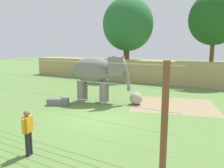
# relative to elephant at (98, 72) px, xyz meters

# --- Properties ---
(ground_plane) EXTENTS (120.00, 120.00, 0.00)m
(ground_plane) POSITION_rel_elephant_xyz_m (1.94, -2.92, -2.15)
(ground_plane) COLOR #5B7F3D
(dirt_patch) EXTENTS (6.30, 5.61, 0.01)m
(dirt_patch) POSITION_rel_elephant_xyz_m (4.87, 1.80, -2.15)
(dirt_patch) COLOR #937F5B
(dirt_patch) RESTS_ON ground
(embankment_wall) EXTENTS (36.00, 1.80, 2.41)m
(embankment_wall) POSITION_rel_elephant_xyz_m (1.94, 10.20, -0.95)
(embankment_wall) COLOR tan
(embankment_wall) RESTS_ON ground
(elephant) EXTENTS (4.21, 2.52, 3.25)m
(elephant) POSITION_rel_elephant_xyz_m (0.00, 0.00, 0.00)
(elephant) COLOR gray
(elephant) RESTS_ON ground
(enrichment_ball) EXTENTS (0.86, 0.86, 0.86)m
(enrichment_ball) POSITION_rel_elephant_xyz_m (2.59, 0.72, -1.73)
(enrichment_ball) COLOR tan
(enrichment_ball) RESTS_ON ground
(cable_fence) EXTENTS (10.04, 0.21, 3.47)m
(cable_fence) POSITION_rel_elephant_xyz_m (1.94, -6.37, -0.40)
(cable_fence) COLOR brown
(cable_fence) RESTS_ON ground
(zookeeper) EXTENTS (0.33, 0.57, 1.67)m
(zookeeper) POSITION_rel_elephant_xyz_m (1.95, -7.60, -1.23)
(zookeeper) COLOR #232328
(zookeeper) RESTS_ON ground
(feed_trough) EXTENTS (1.47, 1.10, 0.44)m
(feed_trough) POSITION_rel_elephant_xyz_m (-1.92, -1.98, -1.93)
(feed_trough) COLOR slate
(feed_trough) RESTS_ON ground
(tree_far_left) EXTENTS (5.26, 5.26, 9.57)m
(tree_far_left) POSITION_rel_elephant_xyz_m (6.09, 13.19, 4.63)
(tree_far_left) COLOR brown
(tree_far_left) RESTS_ON ground
(tree_left_of_centre) EXTENTS (6.21, 6.21, 9.89)m
(tree_left_of_centre) POSITION_rel_elephant_xyz_m (-3.55, 12.43, 4.46)
(tree_left_of_centre) COLOR brown
(tree_left_of_centre) RESTS_ON ground
(tree_behind_wall) EXTENTS (5.06, 5.06, 9.06)m
(tree_behind_wall) POSITION_rel_elephant_xyz_m (-5.53, 15.80, 4.22)
(tree_behind_wall) COLOR brown
(tree_behind_wall) RESTS_ON ground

